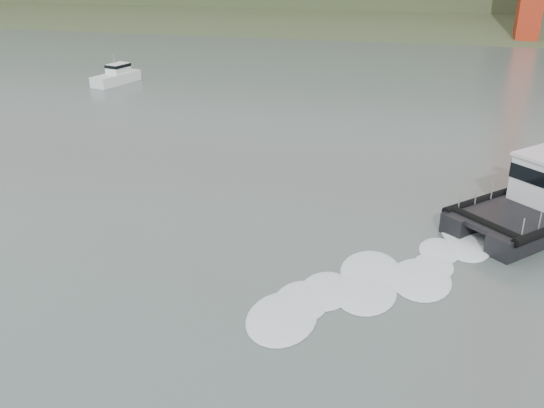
% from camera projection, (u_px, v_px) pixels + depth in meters
% --- Properties ---
extents(ground, '(400.00, 400.00, 0.00)m').
position_uv_depth(ground, '(270.00, 357.00, 20.60)').
color(ground, '#475550').
rests_on(ground, ground).
extents(motorboat, '(3.19, 5.68, 2.97)m').
position_uv_depth(motorboat, '(117.00, 76.00, 59.80)').
color(motorboat, white).
rests_on(motorboat, ground).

